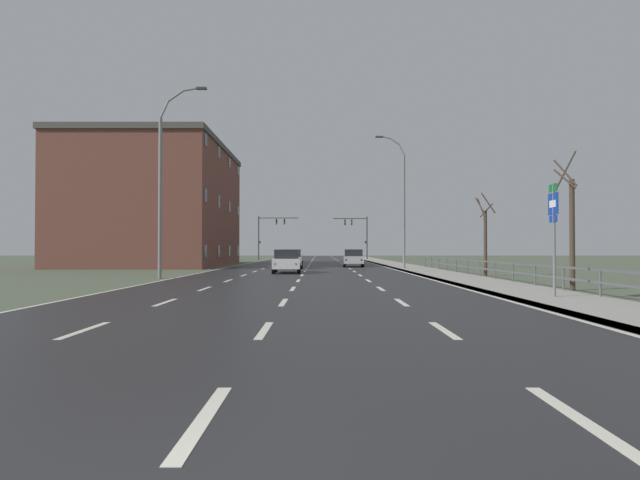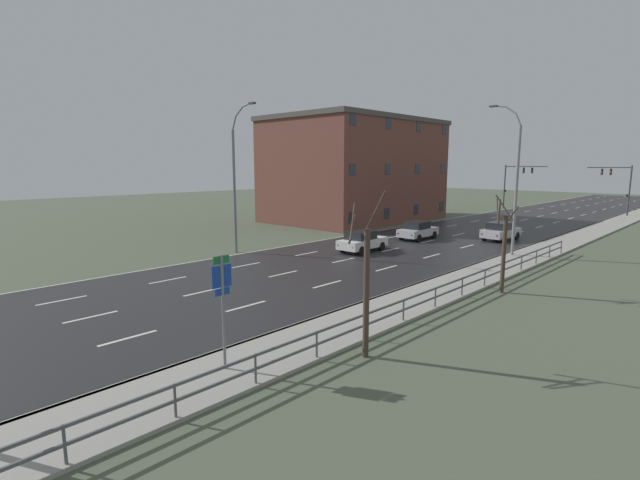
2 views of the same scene
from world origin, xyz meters
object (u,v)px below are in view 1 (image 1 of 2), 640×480
Objects in this scene: street_lamp_left_bank at (165,185)px; car_far_left at (355,258)px; brick_building at (158,206)px; car_near_left at (288,261)px; highway_sign at (555,225)px; traffic_signal_left at (270,230)px; traffic_signal_right at (360,230)px; street_lamp_midground at (404,204)px; car_near_right at (292,259)px.

car_far_left is at bearing 58.57° from street_lamp_left_bank.
brick_building is (-18.75, 3.44, 4.97)m from car_far_left.
brick_building is (-13.53, 15.71, 4.97)m from car_near_left.
highway_sign is 41.62m from brick_building.
brick_building reaches higher than street_lamp_left_bank.
brick_building is (-8.20, -26.59, 1.35)m from traffic_signal_left.
street_lamp_midground is at bearing -88.80° from traffic_signal_right.
street_lamp_left_bank is 2.50× the size of car_far_left.
car_near_right is (-0.14, 7.83, 0.00)m from car_near_left.
street_lamp_left_bank is at bearing -135.57° from car_near_left.
street_lamp_left_bank is at bearing -114.01° from car_near_right.
street_lamp_midground reaches higher than traffic_signal_left.
traffic_signal_left is 42.79m from car_near_left.
traffic_signal_left is 1.53× the size of car_far_left.
street_lamp_left_bank is 16.25m from car_near_right.
highway_sign is at bearing -70.91° from car_near_right.
street_lamp_left_bank reaches higher than street_lamp_midground.
car_near_right is at bearing 89.24° from car_near_left.
traffic_signal_right is at bearing 75.89° from car_near_right.
highway_sign is 21.11m from car_near_left.
car_near_right is at bearing 66.85° from street_lamp_left_bank.
highway_sign is 0.58× the size of traffic_signal_right.
street_lamp_left_bank is 50.31m from traffic_signal_right.
street_lamp_midground is 1.00× the size of street_lamp_left_bank.
street_lamp_left_bank is at bearing -118.45° from car_far_left.
car_near_right is (-9.66, 26.61, -1.55)m from highway_sign.
traffic_signal_right reaches higher than car_near_left.
car_near_left is at bearing -110.05° from car_far_left.
traffic_signal_right reaches higher than car_near_right.
brick_building is at bearing -107.14° from traffic_signal_left.
car_near_left is at bearing -49.27° from brick_building.
street_lamp_midground is at bearing 39.71° from street_lamp_left_bank.
car_near_left and car_far_left have the same top height.
highway_sign is (15.82, -12.20, -2.76)m from street_lamp_left_bank.
brick_building is (-7.23, 22.29, 0.67)m from street_lamp_left_bank.
street_lamp_left_bank reaches higher than traffic_signal_left.
brick_building is (-13.39, 7.88, 4.97)m from car_near_right.
street_lamp_midground reaches higher than traffic_signal_right.
car_near_left is at bearing -146.00° from street_lamp_midground.
brick_building reaches higher than car_far_left.
traffic_signal_right is 1.53× the size of car_near_right.
car_near_left is 7.83m from car_near_right.
car_near_left is at bearing -89.83° from car_near_right.
traffic_signal_right is at bearing 77.57° from car_near_left.
traffic_signal_left is at bearing 177.41° from traffic_signal_right.
highway_sign is at bearing -87.84° from street_lamp_midground.
street_lamp_left_bank is 10.07m from car_near_left.
street_lamp_midground is 1.66× the size of traffic_signal_right.
car_far_left is (5.22, 12.27, 0.00)m from car_near_left.
street_lamp_left_bank is 2.85× the size of highway_sign.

